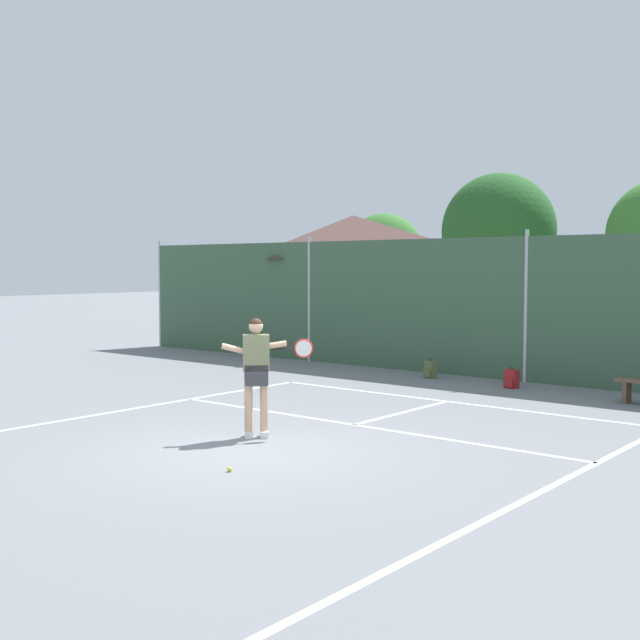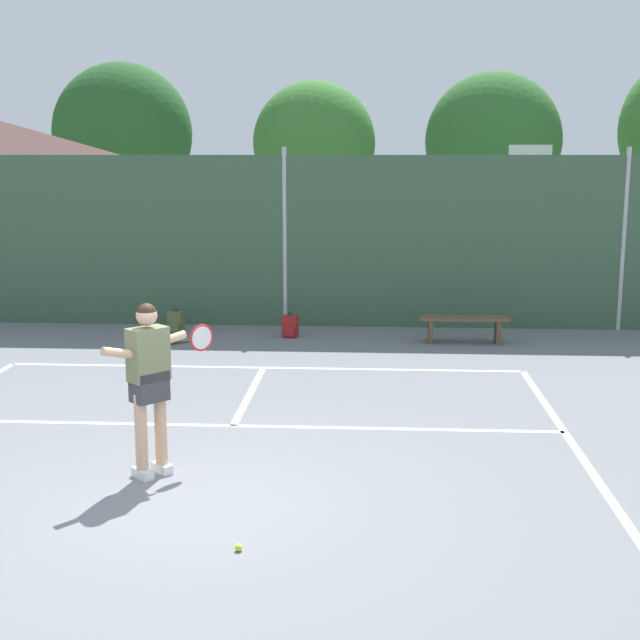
{
  "view_description": "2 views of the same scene",
  "coord_description": "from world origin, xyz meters",
  "views": [
    {
      "loc": [
        7.96,
        -8.09,
        2.64
      ],
      "look_at": [
        -1.73,
        3.67,
        1.63
      ],
      "focal_mm": 44.88,
      "sensor_mm": 36.0,
      "label": 1
    },
    {
      "loc": [
        1.73,
        -7.89,
        3.35
      ],
      "look_at": [
        0.94,
        4.94,
        0.9
      ],
      "focal_mm": 48.79,
      "sensor_mm": 36.0,
      "label": 2
    }
  ],
  "objects": [
    {
      "name": "treeline_backdrop",
      "position": [
        2.21,
        19.92,
        3.85
      ],
      "size": [
        27.58,
        4.5,
        6.61
      ],
      "color": "brown",
      "rests_on": "ground"
    },
    {
      "name": "backpack_red",
      "position": [
        0.2,
        7.91,
        0.19
      ],
      "size": [
        0.3,
        0.28,
        0.46
      ],
      "color": "maroon",
      "rests_on": "ground"
    },
    {
      "name": "courtside_bench",
      "position": [
        3.38,
        7.59,
        0.36
      ],
      "size": [
        1.6,
        0.36,
        0.48
      ],
      "color": "brown",
      "rests_on": "ground"
    },
    {
      "name": "tennis_player",
      "position": [
        -0.58,
        0.75,
        1.11
      ],
      "size": [
        0.95,
        1.15,
        1.85
      ],
      "color": "silver",
      "rests_on": "ground"
    },
    {
      "name": "basketball_hoop",
      "position": [
        5.02,
        11.06,
        2.31
      ],
      "size": [
        0.9,
        0.67,
        3.55
      ],
      "color": "#284CB2",
      "rests_on": "ground"
    },
    {
      "name": "court_markings",
      "position": [
        0.0,
        0.65,
        0.0
      ],
      "size": [
        8.3,
        11.1,
        0.01
      ],
      "color": "white",
      "rests_on": "ground"
    },
    {
      "name": "ground_plane",
      "position": [
        0.0,
        0.0,
        0.0
      ],
      "size": [
        120.0,
        120.0,
        0.0
      ],
      "primitive_type": "plane",
      "color": "slate"
    },
    {
      "name": "tennis_ball",
      "position": [
        0.6,
        -0.99,
        0.03
      ],
      "size": [
        0.07,
        0.07,
        0.07
      ],
      "primitive_type": "sphere",
      "color": "#CCE033",
      "rests_on": "ground"
    },
    {
      "name": "backpack_olive",
      "position": [
        -2.02,
        8.17,
        0.19
      ],
      "size": [
        0.31,
        0.29,
        0.46
      ],
      "color": "#566038",
      "rests_on": "ground"
    },
    {
      "name": "chainlink_fence",
      "position": [
        0.0,
        9.0,
        1.67
      ],
      "size": [
        26.09,
        0.09,
        3.49
      ],
      "color": "#38563D",
      "rests_on": "ground"
    }
  ]
}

